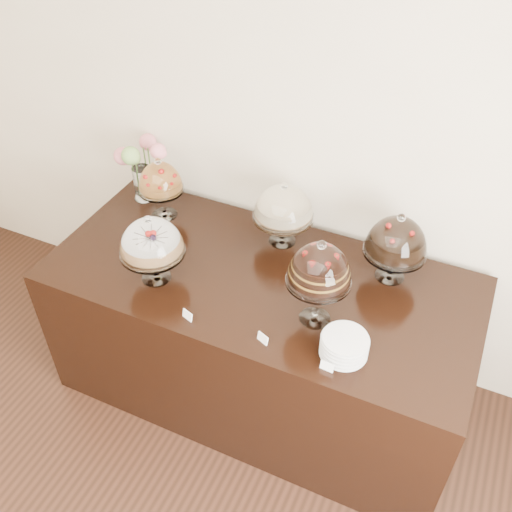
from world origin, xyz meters
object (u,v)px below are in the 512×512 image
at_px(cake_stand_choco_layer, 319,268).
at_px(cake_stand_cheesecake, 284,206).
at_px(cake_stand_sugar_sponge, 151,240).
at_px(cake_stand_fruit_tart, 160,180).
at_px(plate_stack, 344,346).
at_px(display_counter, 260,336).
at_px(flower_vase, 140,164).
at_px(cake_stand_dark_choco, 397,239).

height_order(cake_stand_choco_layer, cake_stand_cheesecake, cake_stand_choco_layer).
relative_size(cake_stand_sugar_sponge, cake_stand_fruit_tart, 1.03).
bearing_deg(plate_stack, cake_stand_fruit_tart, 156.23).
height_order(display_counter, flower_vase, flower_vase).
bearing_deg(display_counter, cake_stand_fruit_tart, 160.59).
height_order(cake_stand_choco_layer, cake_stand_fruit_tart, cake_stand_choco_layer).
bearing_deg(flower_vase, display_counter, -21.21).
bearing_deg(cake_stand_dark_choco, cake_stand_sugar_sponge, -154.85).
relative_size(cake_stand_dark_choco, cake_stand_fruit_tart, 1.04).
bearing_deg(plate_stack, cake_stand_sugar_sponge, 175.51).
bearing_deg(flower_vase, plate_stack, -24.27).
distance_m(display_counter, cake_stand_sugar_sponge, 0.87).
xyz_separation_m(cake_stand_choco_layer, flower_vase, (-1.28, 0.51, -0.09)).
height_order(cake_stand_cheesecake, cake_stand_fruit_tart, same).
xyz_separation_m(cake_stand_cheesecake, cake_stand_fruit_tart, (-0.71, -0.06, 0.00)).
bearing_deg(cake_stand_cheesecake, plate_stack, -48.39).
relative_size(cake_stand_dark_choco, flower_vase, 0.98).
bearing_deg(cake_stand_choco_layer, cake_stand_sugar_sponge, -175.17).
distance_m(display_counter, cake_stand_choco_layer, 0.86).
distance_m(cake_stand_choco_layer, cake_stand_dark_choco, 0.50).
bearing_deg(cake_stand_dark_choco, flower_vase, 177.07).
height_order(cake_stand_dark_choco, flower_vase, flower_vase).
bearing_deg(plate_stack, cake_stand_choco_layer, 141.55).
bearing_deg(cake_stand_choco_layer, plate_stack, -38.45).
distance_m(cake_stand_choco_layer, cake_stand_fruit_tart, 1.15).
bearing_deg(display_counter, cake_stand_cheesecake, 92.01).
xyz_separation_m(cake_stand_sugar_sponge, cake_stand_cheesecake, (0.46, 0.54, -0.01)).
relative_size(display_counter, cake_stand_choco_layer, 4.73).
relative_size(cake_stand_fruit_tart, plate_stack, 1.83).
distance_m(cake_stand_choco_layer, cake_stand_cheesecake, 0.60).
height_order(cake_stand_dark_choco, cake_stand_fruit_tart, cake_stand_dark_choco).
bearing_deg(cake_stand_sugar_sponge, cake_stand_dark_choco, 25.15).
height_order(cake_stand_cheesecake, flower_vase, flower_vase).
bearing_deg(display_counter, plate_stack, -29.20).
relative_size(cake_stand_sugar_sponge, plate_stack, 1.88).
distance_m(display_counter, plate_stack, 0.80).
height_order(cake_stand_cheesecake, plate_stack, cake_stand_cheesecake).
xyz_separation_m(flower_vase, plate_stack, (1.46, -0.66, -0.18)).
xyz_separation_m(cake_stand_fruit_tart, plate_stack, (1.26, -0.56, -0.18)).
xyz_separation_m(cake_stand_sugar_sponge, cake_stand_dark_choco, (1.07, 0.50, -0.00)).
distance_m(cake_stand_dark_choco, cake_stand_fruit_tart, 1.32).
bearing_deg(cake_stand_fruit_tart, cake_stand_sugar_sponge, -62.58).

